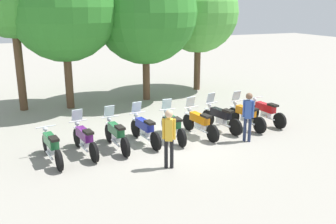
{
  "coord_description": "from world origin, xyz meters",
  "views": [
    {
      "loc": [
        -5.17,
        -11.75,
        4.72
      ],
      "look_at": [
        0.0,
        0.5,
        0.9
      ],
      "focal_mm": 40.3,
      "sensor_mm": 36.0,
      "label": 1
    }
  ],
  "objects_px": {
    "motorcycle_7": "(246,115)",
    "motorcycle_8": "(266,111)",
    "motorcycle_0": "(51,146)",
    "tree_3": "(198,13)",
    "motorcycle_2": "(116,134)",
    "person_0": "(169,134)",
    "motorcycle_4": "(173,125)",
    "person_1": "(248,113)",
    "motorcycle_1": "(85,139)",
    "motorcycle_6": "(221,117)",
    "motorcycle_5": "(199,122)",
    "tree_2": "(145,12)",
    "motorcycle_3": "(145,129)",
    "tree_1": "(63,7)"
  },
  "relations": [
    {
      "from": "motorcycle_7",
      "to": "tree_2",
      "type": "relative_size",
      "value": 0.32
    },
    {
      "from": "motorcycle_1",
      "to": "motorcycle_6",
      "type": "relative_size",
      "value": 1.01
    },
    {
      "from": "motorcycle_1",
      "to": "tree_3",
      "type": "distance_m",
      "value": 11.27
    },
    {
      "from": "motorcycle_4",
      "to": "motorcycle_8",
      "type": "bearing_deg",
      "value": -84.9
    },
    {
      "from": "motorcycle_5",
      "to": "tree_2",
      "type": "relative_size",
      "value": 0.32
    },
    {
      "from": "motorcycle_3",
      "to": "motorcycle_7",
      "type": "distance_m",
      "value": 4.25
    },
    {
      "from": "motorcycle_0",
      "to": "person_0",
      "type": "relative_size",
      "value": 1.21
    },
    {
      "from": "tree_3",
      "to": "motorcycle_7",
      "type": "bearing_deg",
      "value": -101.43
    },
    {
      "from": "person_1",
      "to": "motorcycle_5",
      "type": "bearing_deg",
      "value": 90.08
    },
    {
      "from": "motorcycle_1",
      "to": "tree_3",
      "type": "height_order",
      "value": "tree_3"
    },
    {
      "from": "motorcycle_1",
      "to": "tree_2",
      "type": "xyz_separation_m",
      "value": [
        4.33,
        6.12,
        3.83
      ]
    },
    {
      "from": "motorcycle_1",
      "to": "person_1",
      "type": "relative_size",
      "value": 1.23
    },
    {
      "from": "motorcycle_2",
      "to": "tree_2",
      "type": "xyz_separation_m",
      "value": [
        3.26,
        6.07,
        3.83
      ]
    },
    {
      "from": "motorcycle_3",
      "to": "motorcycle_4",
      "type": "height_order",
      "value": "same"
    },
    {
      "from": "motorcycle_1",
      "to": "motorcycle_6",
      "type": "bearing_deg",
      "value": -94.72
    },
    {
      "from": "motorcycle_6",
      "to": "person_1",
      "type": "xyz_separation_m",
      "value": [
        0.22,
        -1.47,
        0.53
      ]
    },
    {
      "from": "motorcycle_5",
      "to": "tree_3",
      "type": "bearing_deg",
      "value": -34.29
    },
    {
      "from": "motorcycle_7",
      "to": "tree_2",
      "type": "distance_m",
      "value": 7.29
    },
    {
      "from": "motorcycle_5",
      "to": "motorcycle_1",
      "type": "bearing_deg",
      "value": 83.62
    },
    {
      "from": "motorcycle_6",
      "to": "person_0",
      "type": "bearing_deg",
      "value": 115.63
    },
    {
      "from": "motorcycle_3",
      "to": "motorcycle_5",
      "type": "height_order",
      "value": "same"
    },
    {
      "from": "motorcycle_3",
      "to": "motorcycle_6",
      "type": "bearing_deg",
      "value": -93.71
    },
    {
      "from": "motorcycle_6",
      "to": "person_1",
      "type": "relative_size",
      "value": 1.22
    },
    {
      "from": "motorcycle_6",
      "to": "person_1",
      "type": "height_order",
      "value": "person_1"
    },
    {
      "from": "motorcycle_0",
      "to": "motorcycle_6",
      "type": "relative_size",
      "value": 1.01
    },
    {
      "from": "motorcycle_3",
      "to": "tree_3",
      "type": "distance_m",
      "value": 9.79
    },
    {
      "from": "motorcycle_1",
      "to": "person_0",
      "type": "bearing_deg",
      "value": -144.02
    },
    {
      "from": "tree_1",
      "to": "tree_3",
      "type": "distance_m",
      "value": 7.44
    },
    {
      "from": "motorcycle_4",
      "to": "motorcycle_8",
      "type": "distance_m",
      "value": 4.25
    },
    {
      "from": "motorcycle_7",
      "to": "motorcycle_8",
      "type": "height_order",
      "value": "motorcycle_7"
    },
    {
      "from": "tree_3",
      "to": "motorcycle_8",
      "type": "bearing_deg",
      "value": -92.88
    },
    {
      "from": "motorcycle_0",
      "to": "motorcycle_6",
      "type": "height_order",
      "value": "motorcycle_6"
    },
    {
      "from": "person_0",
      "to": "motorcycle_8",
      "type": "bearing_deg",
      "value": -35.75
    },
    {
      "from": "motorcycle_5",
      "to": "person_0",
      "type": "xyz_separation_m",
      "value": [
        -2.16,
        -2.21,
        0.55
      ]
    },
    {
      "from": "motorcycle_5",
      "to": "tree_3",
      "type": "distance_m",
      "value": 8.79
    },
    {
      "from": "motorcycle_4",
      "to": "motorcycle_8",
      "type": "height_order",
      "value": "motorcycle_4"
    },
    {
      "from": "motorcycle_3",
      "to": "motorcycle_5",
      "type": "distance_m",
      "value": 2.13
    },
    {
      "from": "motorcycle_2",
      "to": "motorcycle_8",
      "type": "xyz_separation_m",
      "value": [
        6.38,
        0.37,
        -0.01
      ]
    },
    {
      "from": "motorcycle_0",
      "to": "tree_3",
      "type": "distance_m",
      "value": 12.17
    },
    {
      "from": "motorcycle_2",
      "to": "motorcycle_8",
      "type": "relative_size",
      "value": 1.0
    },
    {
      "from": "motorcycle_2",
      "to": "person_0",
      "type": "xyz_separation_m",
      "value": [
        1.02,
        -2.15,
        0.55
      ]
    },
    {
      "from": "person_0",
      "to": "tree_2",
      "type": "distance_m",
      "value": 9.13
    },
    {
      "from": "person_0",
      "to": "person_1",
      "type": "bearing_deg",
      "value": -44.56
    },
    {
      "from": "motorcycle_0",
      "to": "tree_3",
      "type": "relative_size",
      "value": 0.34
    },
    {
      "from": "motorcycle_3",
      "to": "tree_1",
      "type": "distance_m",
      "value": 7.26
    },
    {
      "from": "tree_2",
      "to": "motorcycle_6",
      "type": "bearing_deg",
      "value": -80.28
    },
    {
      "from": "motorcycle_7",
      "to": "motorcycle_8",
      "type": "xyz_separation_m",
      "value": [
        1.06,
        0.14,
        -0.01
      ]
    },
    {
      "from": "motorcycle_4",
      "to": "motorcycle_6",
      "type": "bearing_deg",
      "value": -82.29
    },
    {
      "from": "person_1",
      "to": "tree_3",
      "type": "xyz_separation_m",
      "value": [
        2.26,
        8.32,
        3.22
      ]
    },
    {
      "from": "tree_3",
      "to": "motorcycle_4",
      "type": "bearing_deg",
      "value": -122.96
    }
  ]
}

